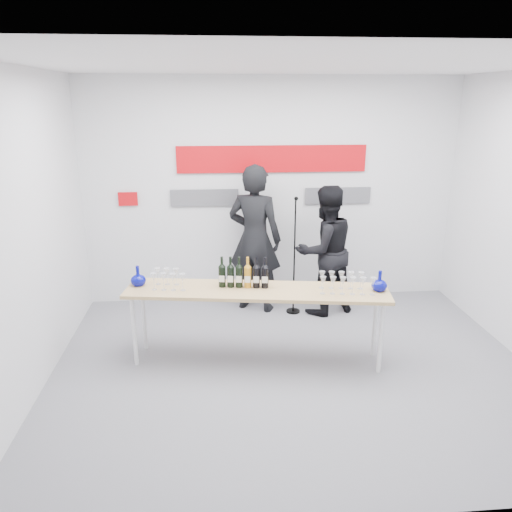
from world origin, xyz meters
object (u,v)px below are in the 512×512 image
at_px(tasting_table, 257,295).
at_px(presenter_right, 325,251).
at_px(presenter_left, 255,239).
at_px(mic_stand, 294,278).

distance_m(tasting_table, presenter_right, 1.56).
height_order(presenter_left, mic_stand, presenter_left).
height_order(presenter_left, presenter_right, presenter_left).
relative_size(tasting_table, presenter_left, 1.44).
xyz_separation_m(presenter_left, presenter_right, (0.88, -0.19, -0.12)).
xyz_separation_m(presenter_left, mic_stand, (0.50, -0.18, -0.49)).
distance_m(tasting_table, presenter_left, 1.42).
bearing_deg(mic_stand, presenter_right, -13.35).
xyz_separation_m(tasting_table, mic_stand, (0.59, 1.22, -0.28)).
relative_size(presenter_left, mic_stand, 1.24).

